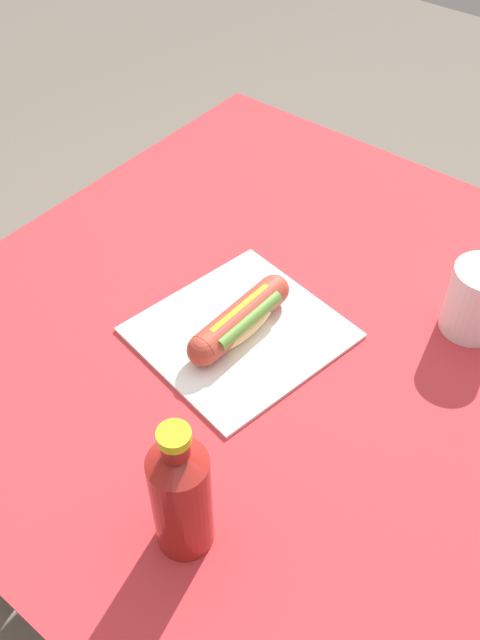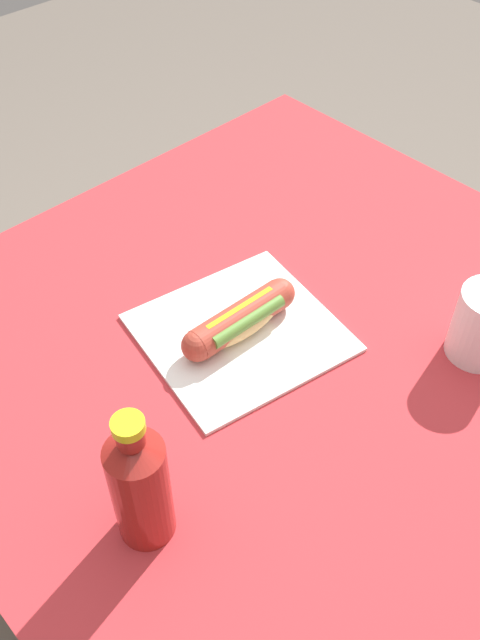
% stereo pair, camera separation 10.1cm
% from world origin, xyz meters
% --- Properties ---
extents(ground_plane, '(6.00, 6.00, 0.00)m').
position_xyz_m(ground_plane, '(0.00, 0.00, 0.00)').
color(ground_plane, '#6B6056').
rests_on(ground_plane, ground).
extents(dining_table, '(1.04, 0.97, 0.74)m').
position_xyz_m(dining_table, '(0.00, 0.00, 0.61)').
color(dining_table, brown).
rests_on(dining_table, ground).
extents(paper_wrapper, '(0.32, 0.30, 0.01)m').
position_xyz_m(paper_wrapper, '(0.05, -0.03, 0.74)').
color(paper_wrapper, white).
rests_on(paper_wrapper, dining_table).
extents(hot_dog, '(0.21, 0.06, 0.05)m').
position_xyz_m(hot_dog, '(0.05, -0.03, 0.77)').
color(hot_dog, '#E5BC75').
rests_on(hot_dog, paper_wrapper).
extents(soda_bottle, '(0.07, 0.07, 0.21)m').
position_xyz_m(soda_bottle, '(0.34, 0.12, 0.83)').
color(soda_bottle, maroon).
rests_on(soda_bottle, dining_table).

